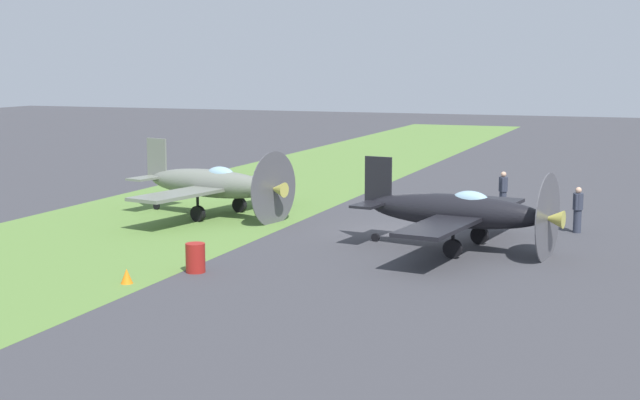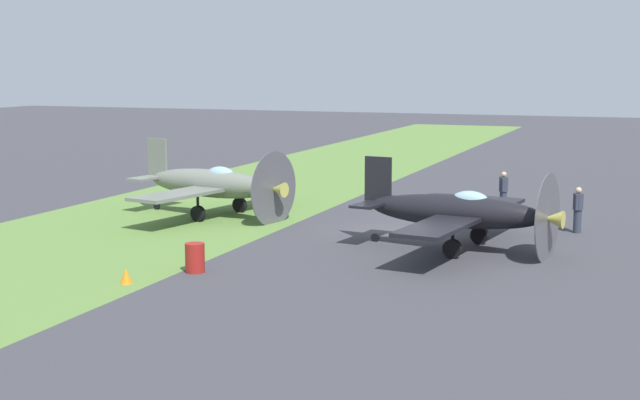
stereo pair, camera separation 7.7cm
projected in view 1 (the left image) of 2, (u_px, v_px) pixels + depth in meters
The scene contains 8 objects.
ground_plane at pixel (398, 233), 34.20m from camera, with size 160.00×160.00×0.00m, color #38383D.
grass_verge at pixel (167, 217), 37.69m from camera, with size 120.00×11.00×0.01m, color #567A38.
airplane_lead at pixel (458, 211), 30.93m from camera, with size 9.02×7.17×3.19m.
airplane_wingman at pixel (213, 184), 37.80m from camera, with size 9.20×7.34×3.26m.
ground_crew_chief at pixel (503, 191), 39.01m from camera, with size 0.63×0.38×1.73m.
ground_crew_mechanic at pixel (578, 209), 34.16m from camera, with size 0.62×0.38×1.73m.
fuel_drum at pixel (195, 258), 27.73m from camera, with size 0.60×0.60×0.90m, color maroon.
runway_marker_cone at pixel (127, 276), 26.34m from camera, with size 0.36×0.36×0.44m, color orange.
Camera 1 is at (32.48, 9.20, 6.32)m, focal length 51.18 mm.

